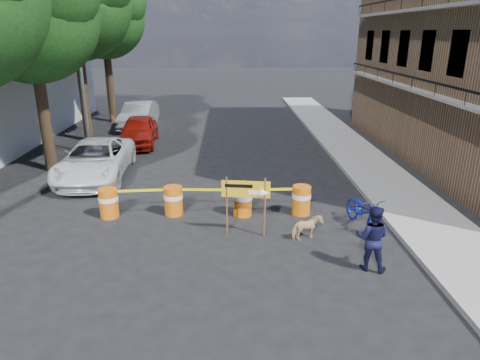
{
  "coord_description": "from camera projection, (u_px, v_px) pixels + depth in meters",
  "views": [
    {
      "loc": [
        0.38,
        -9.85,
        5.32
      ],
      "look_at": [
        0.72,
        1.74,
        1.3
      ],
      "focal_mm": 32.0,
      "sensor_mm": 36.0,
      "label": 1
    }
  ],
  "objects": [
    {
      "name": "pedestrian",
      "position": [
        372.0,
        238.0,
        9.91
      ],
      "size": [
        0.94,
        0.85,
        1.6
      ],
      "primitive_type": "imported",
      "rotation": [
        0.0,
        0.0,
        2.77
      ],
      "color": "black",
      "rests_on": "ground"
    },
    {
      "name": "sedan_red",
      "position": [
        139.0,
        131.0,
        21.11
      ],
      "size": [
        1.95,
        4.26,
        1.42
      ],
      "primitive_type": "imported",
      "rotation": [
        0.0,
        0.0,
        0.07
      ],
      "color": "#99150C",
      "rests_on": "ground"
    },
    {
      "name": "tree_mid_a",
      "position": [
        30.0,
        12.0,
        15.49
      ],
      "size": [
        5.25,
        5.0,
        8.68
      ],
      "color": "#332316",
      "rests_on": "ground"
    },
    {
      "name": "barrel_far_right",
      "position": [
        301.0,
        199.0,
        13.08
      ],
      "size": [
        0.58,
        0.58,
        0.9
      ],
      "color": "#C5590B",
      "rests_on": "ground"
    },
    {
      "name": "detour_sign",
      "position": [
        252.0,
        194.0,
        11.42
      ],
      "size": [
        1.3,
        0.32,
        1.68
      ],
      "rotation": [
        0.0,
        0.0,
        -0.13
      ],
      "color": "#592D19",
      "rests_on": "ground"
    },
    {
      "name": "sedan_silver",
      "position": [
        139.0,
        115.0,
        24.98
      ],
      "size": [
        1.72,
        4.56,
        1.49
      ],
      "primitive_type": "imported",
      "rotation": [
        0.0,
        0.0,
        -0.03
      ],
      "color": "#ADB1B5",
      "rests_on": "ground"
    },
    {
      "name": "tree_far",
      "position": [
        104.0,
        16.0,
        24.87
      ],
      "size": [
        5.04,
        4.8,
        8.84
      ],
      "color": "#332316",
      "rests_on": "ground"
    },
    {
      "name": "barrel_far_left",
      "position": [
        109.0,
        202.0,
        12.86
      ],
      "size": [
        0.58,
        0.58,
        0.9
      ],
      "color": "#C5590B",
      "rests_on": "ground"
    },
    {
      "name": "barrel_mid_left",
      "position": [
        173.0,
        200.0,
        13.04
      ],
      "size": [
        0.58,
        0.58,
        0.9
      ],
      "color": "#C5590B",
      "rests_on": "ground"
    },
    {
      "name": "ground",
      "position": [
        214.0,
        250.0,
        11.04
      ],
      "size": [
        120.0,
        120.0,
        0.0
      ],
      "primitive_type": "plane",
      "color": "black",
      "rests_on": "ground"
    },
    {
      "name": "streetlamp",
      "position": [
        80.0,
        55.0,
        18.41
      ],
      "size": [
        1.25,
        0.18,
        8.0
      ],
      "color": "gray",
      "rests_on": "ground"
    },
    {
      "name": "dog",
      "position": [
        307.0,
        228.0,
        11.49
      ],
      "size": [
        0.89,
        0.63,
        0.68
      ],
      "primitive_type": "imported",
      "rotation": [
        0.0,
        0.0,
        1.94
      ],
      "color": "#D7B07B",
      "rests_on": "ground"
    },
    {
      "name": "barrel_mid_right",
      "position": [
        243.0,
        201.0,
        12.99
      ],
      "size": [
        0.58,
        0.58,
        0.9
      ],
      "color": "#C5590B",
      "rests_on": "ground"
    },
    {
      "name": "tree_mid_b",
      "position": [
        74.0,
        1.0,
        19.98
      ],
      "size": [
        5.67,
        5.4,
        9.62
      ],
      "color": "#332316",
      "rests_on": "ground"
    },
    {
      "name": "bicycle",
      "position": [
        365.0,
        197.0,
        11.97
      ],
      "size": [
        0.85,
        1.12,
        1.92
      ],
      "primitive_type": "imported",
      "rotation": [
        0.0,
        0.0,
        0.19
      ],
      "color": "#1522AD",
      "rests_on": "ground"
    },
    {
      "name": "suv_white",
      "position": [
        95.0,
        160.0,
        16.32
      ],
      "size": [
        2.52,
        5.13,
        1.4
      ],
      "primitive_type": "imported",
      "rotation": [
        0.0,
        0.0,
        0.04
      ],
      "color": "white",
      "rests_on": "ground"
    },
    {
      "name": "sidewalk_east",
      "position": [
        375.0,
        173.0,
        16.85
      ],
      "size": [
        2.4,
        40.0,
        0.15
      ],
      "primitive_type": "cube",
      "color": "gray",
      "rests_on": "ground"
    }
  ]
}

